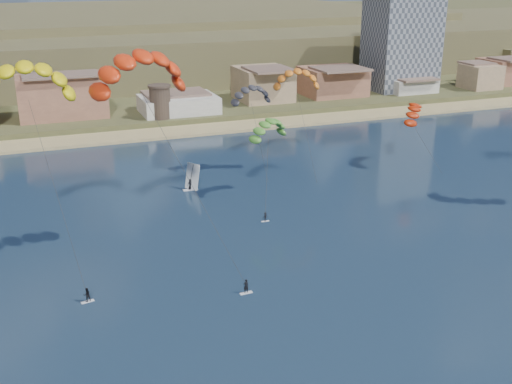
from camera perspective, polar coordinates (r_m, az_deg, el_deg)
beach at (r=155.69m, az=-9.77°, el=5.23°), size 2200.00×12.00×0.90m
land at (r=604.14m, az=-18.77°, el=15.10°), size 2200.00×900.00×4.00m
foothills at (r=280.89m, az=-10.62°, el=13.41°), size 940.00×210.00×18.00m
apartment_tower at (r=205.52m, az=13.11°, el=13.48°), size 20.00×16.00×32.00m
watchtower at (r=162.95m, az=-8.73°, el=8.14°), size 5.82×5.82×8.60m
kitesurfer_red at (r=81.40m, az=-10.57°, el=11.27°), size 17.12×18.39×31.85m
kitesurfer_yellow at (r=83.70m, az=-20.23°, el=9.86°), size 12.26×15.25×29.57m
kitesurfer_green at (r=108.21m, az=1.14°, el=5.99°), size 10.03×14.59×16.85m
distant_kite_dark at (r=120.98m, az=-0.43°, el=9.12°), size 8.75×6.05×19.02m
distant_kite_orange at (r=120.53m, az=3.74°, el=10.52°), size 9.88×6.87×22.11m
distant_kite_red at (r=130.29m, az=14.00°, el=7.28°), size 8.12×9.36×15.08m
windsurfer at (r=115.20m, az=-5.93°, el=0.92°), size 2.77×3.01×4.90m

